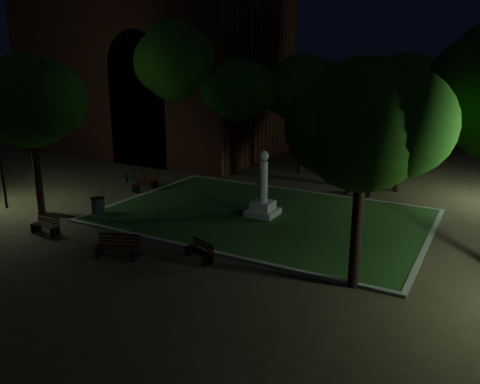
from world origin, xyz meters
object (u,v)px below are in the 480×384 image
at_px(bench_near_right, 200,251).
at_px(trash_bin, 98,206).
at_px(bench_far_side, 358,189).
at_px(bench_near_left, 118,247).
at_px(bicycle, 130,178).
at_px(monument, 263,198).
at_px(bench_west_near, 46,225).
at_px(bench_left_side, 146,183).

relative_size(bench_near_right, trash_bin, 1.63).
bearing_deg(bench_far_side, bench_near_left, 86.25).
height_order(bench_near_right, bicycle, bicycle).
bearing_deg(monument, bench_west_near, -137.34).
distance_m(bench_west_near, trash_bin, 3.04).
relative_size(bench_near_right, bench_left_side, 0.83).
height_order(monument, bench_west_near, monument).
xyz_separation_m(bench_near_right, bicycle, (-10.16, 7.39, 0.05)).
xyz_separation_m(bench_near_left, bicycle, (-7.31, 8.76, -0.03)).
bearing_deg(monument, trash_bin, -152.93).
height_order(bench_near_right, trash_bin, trash_bin).
relative_size(bench_near_right, bench_far_side, 0.97).
distance_m(bench_near_left, bench_west_near, 4.71).
height_order(bench_near_left, bench_left_side, bench_left_side).
xyz_separation_m(bench_near_right, trash_bin, (-7.48, 2.14, 0.10)).
xyz_separation_m(bench_west_near, bench_left_side, (-0.92, 7.81, 0.08)).
relative_size(bench_left_side, trash_bin, 1.98).
bearing_deg(bench_west_near, monument, 42.75).
relative_size(bench_near_left, bench_left_side, 1.01).
height_order(bench_near_right, bench_far_side, bench_far_side).
xyz_separation_m(bench_far_side, trash_bin, (-10.23, -9.79, 0.09)).
bearing_deg(trash_bin, bicycle, 117.11).
bearing_deg(bench_west_near, bench_left_side, 96.78).
distance_m(bench_near_right, bench_west_near, 7.59).
bearing_deg(bench_left_side, bench_far_side, 118.44).
relative_size(trash_bin, bicycle, 0.58).
bearing_deg(monument, bench_far_side, 63.89).
relative_size(monument, bench_far_side, 2.13).
height_order(bench_left_side, bench_far_side, bench_left_side).
height_order(bench_west_near, bench_left_side, bench_left_side).
bearing_deg(bicycle, trash_bin, -141.91).
distance_m(bench_far_side, trash_bin, 14.16).
xyz_separation_m(monument, bench_near_right, (0.23, -5.85, -0.60)).
relative_size(monument, bench_left_side, 1.82).
xyz_separation_m(monument, bench_far_side, (2.98, 6.09, -0.59)).
relative_size(bench_near_left, trash_bin, 2.01).
bearing_deg(bench_near_left, bicycle, 109.23).
xyz_separation_m(bench_left_side, bench_far_side, (11.21, 5.01, -0.08)).
relative_size(monument, bench_near_right, 2.20).
relative_size(bench_near_right, bench_west_near, 1.03).
distance_m(bench_near_left, bench_far_side, 14.44).
height_order(monument, bench_left_side, monument).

